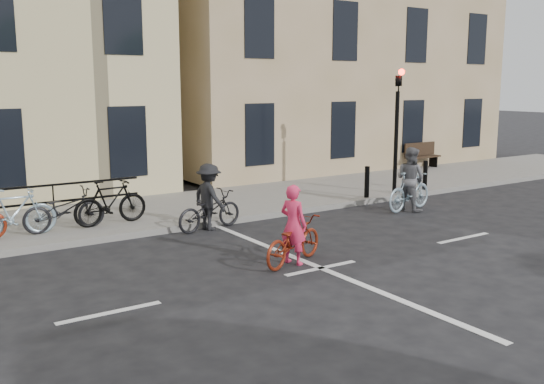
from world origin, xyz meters
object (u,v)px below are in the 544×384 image
traffic_light (397,115)px  cyclist_dark (209,204)px  cyclist_pink (293,236)px  cyclist_grey (410,185)px  bench (421,154)px

traffic_light → cyclist_dark: traffic_light is taller
traffic_light → cyclist_pink: (-6.45, -3.80, -1.92)m
cyclist_pink → cyclist_dark: cyclist_dark is taller
cyclist_pink → traffic_light: bearing=-80.2°
cyclist_dark → cyclist_grey: bearing=-110.6°
traffic_light → cyclist_grey: (-1.00, -1.55, -1.76)m
bench → cyclist_pink: bearing=-147.4°
traffic_light → cyclist_grey: size_ratio=2.13×
traffic_light → bench: 6.14m
cyclist_grey → cyclist_dark: 5.60m
cyclist_pink → cyclist_grey: cyclist_grey is taller
cyclist_grey → cyclist_pink: bearing=103.6°
cyclist_pink → cyclist_grey: bearing=-88.3°
cyclist_pink → cyclist_dark: 3.29m
traffic_light → cyclist_dark: bearing=-175.5°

